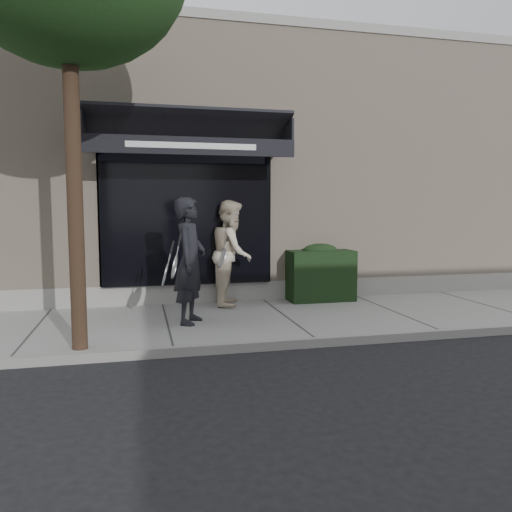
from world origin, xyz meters
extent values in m
plane|color=black|center=(0.00, 0.00, 0.00)|extent=(80.00, 80.00, 0.00)
cube|color=gray|center=(0.00, 0.00, 0.06)|extent=(20.00, 3.00, 0.12)
cube|color=gray|center=(0.00, -1.55, 0.07)|extent=(20.00, 0.10, 0.14)
cube|color=beige|center=(0.00, 5.00, 2.75)|extent=(14.00, 7.00, 5.50)
cube|color=gray|center=(0.00, 1.70, 0.25)|extent=(14.02, 0.42, 0.50)
cube|color=gray|center=(0.00, 1.65, 5.55)|extent=(14.30, 0.35, 0.18)
cube|color=black|center=(-1.50, 1.55, 1.80)|extent=(3.20, 0.30, 2.60)
cube|color=gray|center=(-3.10, 1.70, 1.80)|extent=(0.08, 0.40, 2.60)
cube|color=gray|center=(0.10, 1.70, 1.80)|extent=(0.08, 0.40, 2.60)
cube|color=gray|center=(-1.50, 1.70, 3.14)|extent=(3.36, 0.40, 0.12)
cube|color=black|center=(-1.50, 1.00, 3.40)|extent=(3.60, 1.03, 0.55)
cube|color=black|center=(-1.50, 0.50, 3.01)|extent=(3.60, 0.05, 0.30)
cube|color=white|center=(-1.50, 0.47, 3.01)|extent=(2.20, 0.01, 0.10)
cube|color=black|center=(-3.28, 1.00, 3.32)|extent=(0.04, 1.00, 0.45)
cube|color=black|center=(0.28, 1.00, 3.32)|extent=(0.04, 1.00, 0.45)
cube|color=black|center=(1.10, 1.25, 0.62)|extent=(1.30, 0.70, 1.00)
ellipsoid|color=black|center=(1.10, 1.25, 1.12)|extent=(0.71, 0.38, 0.27)
cylinder|color=black|center=(-3.20, -1.30, 2.40)|extent=(0.20, 0.20, 4.80)
imported|color=black|center=(-1.63, -0.16, 1.13)|extent=(0.73, 0.86, 2.01)
torus|color=silver|center=(-1.89, -0.48, 1.08)|extent=(0.16, 0.32, 0.30)
cylinder|color=silver|center=(-1.89, -0.48, 1.08)|extent=(0.12, 0.28, 0.27)
cylinder|color=silver|center=(-1.89, -0.48, 1.08)|extent=(0.18, 0.06, 0.06)
cylinder|color=black|center=(-1.89, -0.48, 1.08)|extent=(0.20, 0.08, 0.07)
torus|color=silver|center=(-2.03, -0.43, 0.96)|extent=(0.14, 0.32, 0.30)
cylinder|color=silver|center=(-2.03, -0.43, 0.96)|extent=(0.11, 0.28, 0.26)
cylinder|color=silver|center=(-2.03, -0.43, 0.96)|extent=(0.18, 0.05, 0.06)
cylinder|color=black|center=(-2.03, -0.43, 0.96)|extent=(0.20, 0.06, 0.08)
imported|color=beige|center=(-0.70, 1.20, 1.12)|extent=(0.98, 1.13, 1.99)
torus|color=silver|center=(-0.95, 0.87, 1.05)|extent=(0.17, 0.32, 0.30)
cylinder|color=silver|center=(-0.95, 0.87, 1.05)|extent=(0.14, 0.28, 0.26)
cylinder|color=silver|center=(-0.95, 0.87, 1.05)|extent=(0.18, 0.05, 0.08)
cylinder|color=black|center=(-0.95, 0.87, 1.05)|extent=(0.20, 0.07, 0.09)
camera|label=1|loc=(-2.42, -8.08, 1.98)|focal=35.00mm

